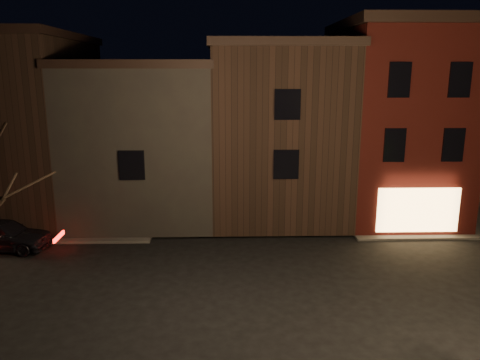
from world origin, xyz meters
The scene contains 6 objects.
ground centered at (0.00, 0.00, 0.00)m, with size 120.00×120.00×0.00m, color black.
corner_building centered at (8.00, 9.47, 5.40)m, with size 6.50×8.50×10.50m.
row_building_a centered at (1.50, 10.50, 4.83)m, with size 7.30×10.30×9.40m.
row_building_b centered at (-5.75, 10.50, 4.33)m, with size 7.80×10.30×8.40m.
row_building_c centered at (-13.00, 10.50, 5.08)m, with size 7.30×10.30×9.90m.
parked_car_a centered at (-11.58, 4.40, 0.73)m, with size 1.71×4.26×1.45m, color black.
Camera 1 is at (-1.25, -16.11, 8.03)m, focal length 35.00 mm.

